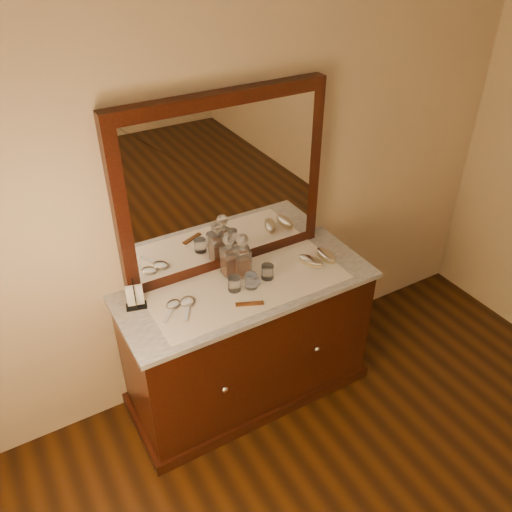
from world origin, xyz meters
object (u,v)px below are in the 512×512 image
(dresser_cabinet, at_px, (248,342))
(brush_near, at_px, (311,261))
(decanter_right, at_px, (243,260))
(pin_dish, at_px, (253,282))
(brush_far, at_px, (326,256))
(hand_mirror_inner, at_px, (188,304))
(decanter_left, at_px, (229,259))
(comb, at_px, (250,304))
(mirror_frame, at_px, (224,185))
(napkin_rack, at_px, (135,297))
(hand_mirror_outer, at_px, (172,306))

(dresser_cabinet, height_order, brush_near, brush_near)
(decanter_right, bearing_deg, pin_dish, -83.18)
(brush_far, bearing_deg, hand_mirror_inner, 178.76)
(decanter_left, bearing_deg, comb, -97.03)
(pin_dish, distance_m, brush_far, 0.49)
(brush_far, relative_size, hand_mirror_inner, 0.81)
(dresser_cabinet, distance_m, decanter_right, 0.55)
(brush_far, xyz_separation_m, hand_mirror_inner, (-0.88, 0.02, -0.01))
(hand_mirror_inner, bearing_deg, comb, -29.13)
(mirror_frame, bearing_deg, brush_near, -33.00)
(dresser_cabinet, height_order, brush_far, brush_far)
(comb, height_order, hand_mirror_inner, hand_mirror_inner)
(comb, distance_m, napkin_rack, 0.59)
(decanter_left, bearing_deg, decanter_right, -37.25)
(mirror_frame, distance_m, pin_dish, 0.55)
(brush_far, height_order, hand_mirror_outer, brush_far)
(mirror_frame, height_order, decanter_right, mirror_frame)
(dresser_cabinet, bearing_deg, decanter_left, 106.07)
(decanter_left, bearing_deg, dresser_cabinet, -73.93)
(decanter_right, xyz_separation_m, hand_mirror_outer, (-0.46, -0.07, -0.10))
(decanter_left, xyz_separation_m, brush_near, (0.45, -0.15, -0.08))
(decanter_left, relative_size, brush_near, 1.50)
(brush_far, distance_m, hand_mirror_inner, 0.88)
(dresser_cabinet, relative_size, decanter_left, 5.34)
(hand_mirror_inner, bearing_deg, decanter_right, 13.09)
(dresser_cabinet, xyz_separation_m, napkin_rack, (-0.59, 0.12, 0.50))
(mirror_frame, relative_size, pin_dish, 14.83)
(comb, xyz_separation_m, hand_mirror_inner, (-0.28, 0.16, 0.00))
(dresser_cabinet, bearing_deg, brush_far, -2.38)
(napkin_rack, xyz_separation_m, decanter_right, (0.61, -0.04, 0.04))
(comb, bearing_deg, mirror_frame, 103.00)
(brush_near, bearing_deg, hand_mirror_inner, 178.55)
(dresser_cabinet, xyz_separation_m, hand_mirror_outer, (-0.43, 0.02, 0.45))
(hand_mirror_outer, relative_size, hand_mirror_inner, 0.86)
(mirror_frame, relative_size, brush_near, 6.89)
(brush_far, bearing_deg, decanter_left, 164.75)
(dresser_cabinet, distance_m, napkin_rack, 0.79)
(mirror_frame, height_order, decanter_left, mirror_frame)
(napkin_rack, distance_m, decanter_left, 0.56)
(brush_near, bearing_deg, hand_mirror_outer, 177.39)
(mirror_frame, bearing_deg, pin_dish, -82.54)
(mirror_frame, bearing_deg, decanter_right, -82.17)
(dresser_cabinet, height_order, hand_mirror_outer, hand_mirror_outer)
(brush_near, bearing_deg, comb, -164.07)
(hand_mirror_outer, bearing_deg, decanter_left, 16.12)
(dresser_cabinet, relative_size, brush_near, 8.04)
(mirror_frame, distance_m, brush_near, 0.68)
(comb, bearing_deg, decanter_left, 106.26)
(mirror_frame, xyz_separation_m, brush_far, (0.52, -0.27, -0.47))
(napkin_rack, distance_m, brush_far, 1.12)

